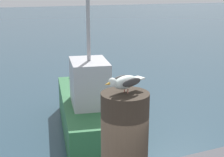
# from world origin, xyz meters

# --- Properties ---
(mooring_post) EXTENTS (0.37, 0.37, 0.95)m
(mooring_post) POSITION_xyz_m (1.07, -0.44, 2.21)
(mooring_post) COLOR #382D23
(mooring_post) RESTS_ON harbor_quay
(seagull) EXTENTS (0.38, 0.20, 0.14)m
(seagull) POSITION_xyz_m (1.06, -0.44, 2.78)
(seagull) COLOR #C67060
(seagull) RESTS_ON mooring_post
(boat_green) EXTENTS (2.04, 4.81, 3.77)m
(boat_green) POSITION_xyz_m (2.50, 4.78, 0.62)
(boat_green) COLOR #2D6B3D
(boat_green) RESTS_ON ground_plane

